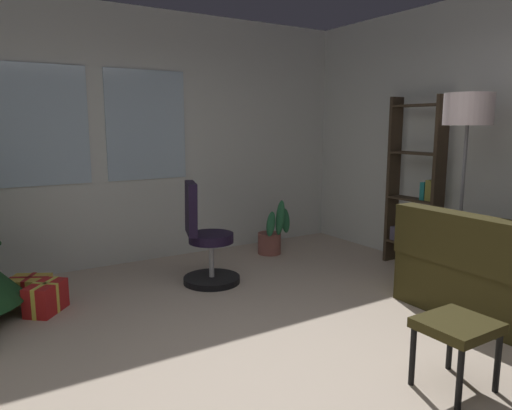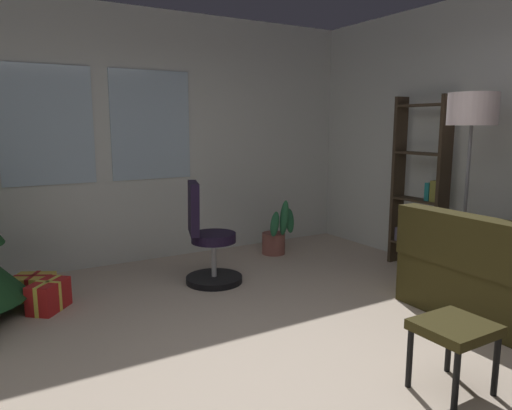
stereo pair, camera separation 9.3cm
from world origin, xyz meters
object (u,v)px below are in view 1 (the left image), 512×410
floor_lamp (468,120)px  potted_plant (273,236)px  gift_box_red (46,298)px  gift_box_gold (30,289)px  bookshelf (415,195)px  office_chair (205,244)px  footstool (457,331)px

floor_lamp → potted_plant: (-0.72, 2.00, -1.36)m
gift_box_red → gift_box_gold: (-0.08, 0.36, -0.02)m
gift_box_gold → bookshelf: bearing=-16.6°
bookshelf → potted_plant: bookshelf is taller
gift_box_red → bookshelf: bearing=-11.7°
office_chair → floor_lamp: bearing=-38.3°
floor_lamp → potted_plant: floor_lamp is taller
bookshelf → floor_lamp: size_ratio=1.01×
footstool → gift_box_gold: bearing=124.0°
bookshelf → floor_lamp: bookshelf is taller
gift_box_gold → floor_lamp: (3.41, -1.88, 1.48)m
footstool → office_chair: 2.53m
footstool → gift_box_red: size_ratio=1.05×
gift_box_red → potted_plant: potted_plant is taller
office_chair → potted_plant: office_chair is taller
office_chair → potted_plant: bearing=24.5°
gift_box_red → gift_box_gold: gift_box_red is taller
gift_box_gold → floor_lamp: bearing=-28.8°
office_chair → floor_lamp: size_ratio=0.55×
footstool → bookshelf: 2.55m
floor_lamp → potted_plant: bearing=109.8°
gift_box_gold → office_chair: size_ratio=0.41×
footstool → potted_plant: (0.74, 3.02, -0.13)m
office_chair → floor_lamp: 2.67m
gift_box_gold → office_chair: office_chair is taller
gift_box_red → floor_lamp: bearing=-24.5°
gift_box_gold → potted_plant: (2.69, 0.12, 0.12)m
gift_box_red → office_chair: office_chair is taller
footstool → office_chair: bearing=99.3°
bookshelf → floor_lamp: bearing=-111.7°
footstool → office_chair: (-0.41, 2.50, 0.03)m
footstool → bookshelf: bearing=45.3°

